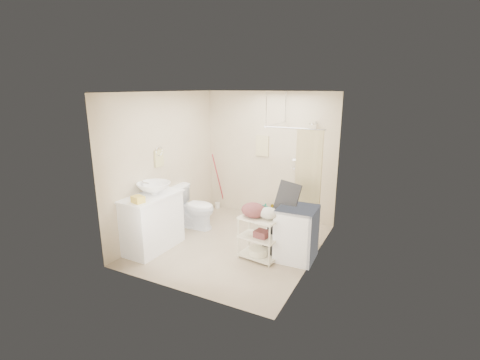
# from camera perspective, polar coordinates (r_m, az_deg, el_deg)

# --- Properties ---
(floor) EXTENTS (3.20, 3.20, 0.00)m
(floor) POSITION_cam_1_polar(r_m,az_deg,el_deg) (6.22, -1.12, -10.47)
(floor) COLOR tan
(floor) RESTS_ON ground
(ceiling) EXTENTS (2.80, 3.20, 0.04)m
(ceiling) POSITION_cam_1_polar(r_m,az_deg,el_deg) (5.61, -1.26, 14.25)
(ceiling) COLOR silver
(ceiling) RESTS_ON ground
(wall_back) EXTENTS (2.80, 0.04, 2.60)m
(wall_back) POSITION_cam_1_polar(r_m,az_deg,el_deg) (7.19, 4.81, 3.97)
(wall_back) COLOR beige
(wall_back) RESTS_ON ground
(wall_front) EXTENTS (2.80, 0.04, 2.60)m
(wall_front) POSITION_cam_1_polar(r_m,az_deg,el_deg) (4.48, -10.83, -3.15)
(wall_front) COLOR beige
(wall_front) RESTS_ON ground
(wall_left) EXTENTS (0.04, 3.20, 2.60)m
(wall_left) POSITION_cam_1_polar(r_m,az_deg,el_deg) (6.53, -12.11, 2.54)
(wall_left) COLOR beige
(wall_left) RESTS_ON ground
(wall_right) EXTENTS (0.04, 3.20, 2.60)m
(wall_right) POSITION_cam_1_polar(r_m,az_deg,el_deg) (5.29, 12.35, -0.42)
(wall_right) COLOR beige
(wall_right) RESTS_ON ground
(vanity) EXTENTS (0.63, 1.10, 0.95)m
(vanity) POSITION_cam_1_polar(r_m,az_deg,el_deg) (6.08, -14.30, -6.68)
(vanity) COLOR white
(vanity) RESTS_ON ground
(sink) EXTENTS (0.63, 0.63, 0.19)m
(sink) POSITION_cam_1_polar(r_m,az_deg,el_deg) (5.95, -13.95, -1.31)
(sink) COLOR white
(sink) RESTS_ON vanity
(counter_basket) EXTENTS (0.22, 0.19, 0.11)m
(counter_basket) POSITION_cam_1_polar(r_m,az_deg,el_deg) (5.57, -16.40, -3.07)
(counter_basket) COLOR yellow
(counter_basket) RESTS_ON vanity
(floor_basket) EXTENTS (0.32, 0.29, 0.14)m
(floor_basket) POSITION_cam_1_polar(r_m,az_deg,el_deg) (5.94, -15.36, -11.57)
(floor_basket) COLOR gold
(floor_basket) RESTS_ON ground
(toilet) EXTENTS (0.84, 0.51, 0.83)m
(toilet) POSITION_cam_1_polar(r_m,az_deg,el_deg) (6.84, -7.48, -4.38)
(toilet) COLOR white
(toilet) RESTS_ON ground
(mop) EXTENTS (0.14, 0.14, 1.26)m
(mop) POSITION_cam_1_polar(r_m,az_deg,el_deg) (7.79, -3.78, -0.22)
(mop) COLOR #A3202E
(mop) RESTS_ON ground
(potted_plant_a) EXTENTS (0.18, 0.12, 0.32)m
(potted_plant_a) POSITION_cam_1_polar(r_m,az_deg,el_deg) (7.30, 4.05, -5.15)
(potted_plant_a) COLOR brown
(potted_plant_a) RESTS_ON ground
(potted_plant_b) EXTENTS (0.25, 0.24, 0.36)m
(potted_plant_b) POSITION_cam_1_polar(r_m,az_deg,el_deg) (7.26, 5.63, -5.13)
(potted_plant_b) COLOR brown
(potted_plant_b) RESTS_ON ground
(hanging_towel) EXTENTS (0.28, 0.03, 0.42)m
(hanging_towel) POSITION_cam_1_polar(r_m,az_deg,el_deg) (7.20, 3.67, 5.61)
(hanging_towel) COLOR beige
(hanging_towel) RESTS_ON wall_back
(towel_ring) EXTENTS (0.04, 0.22, 0.34)m
(towel_ring) POSITION_cam_1_polar(r_m,az_deg,el_deg) (6.34, -13.18, 3.67)
(towel_ring) COLOR #D6CD85
(towel_ring) RESTS_ON wall_left
(tp_holder) EXTENTS (0.08, 0.12, 0.14)m
(tp_holder) POSITION_cam_1_polar(r_m,az_deg,el_deg) (6.69, -11.30, -2.25)
(tp_holder) COLOR silver
(tp_holder) RESTS_ON wall_left
(shower) EXTENTS (1.10, 1.10, 2.10)m
(shower) POSITION_cam_1_polar(r_m,az_deg,el_deg) (6.47, 9.90, 0.25)
(shower) COLOR silver
(shower) RESTS_ON ground
(shampoo_bottle_a) EXTENTS (0.11, 0.11, 0.26)m
(shampoo_bottle_a) POSITION_cam_1_polar(r_m,az_deg,el_deg) (6.87, 9.67, 4.55)
(shampoo_bottle_a) COLOR white
(shampoo_bottle_a) RESTS_ON shower
(shampoo_bottle_b) EXTENTS (0.07, 0.08, 0.16)m
(shampoo_bottle_b) POSITION_cam_1_polar(r_m,az_deg,el_deg) (6.89, 10.09, 4.14)
(shampoo_bottle_b) COLOR #445DA8
(shampoo_bottle_b) RESTS_ON shower
(washing_machine) EXTENTS (0.61, 0.63, 0.86)m
(washing_machine) POSITION_cam_1_polar(r_m,az_deg,el_deg) (5.64, 9.27, -8.64)
(washing_machine) COLOR white
(washing_machine) RESTS_ON ground
(laundry_rack) EXTENTS (0.65, 0.44, 0.84)m
(laundry_rack) POSITION_cam_1_polar(r_m,az_deg,el_deg) (5.57, 3.10, -8.88)
(laundry_rack) COLOR beige
(laundry_rack) RESTS_ON ground
(ironing_board) EXTENTS (0.37, 0.13, 1.27)m
(ironing_board) POSITION_cam_1_polar(r_m,az_deg,el_deg) (5.62, 6.78, -6.37)
(ironing_board) COLOR black
(ironing_board) RESTS_ON ground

